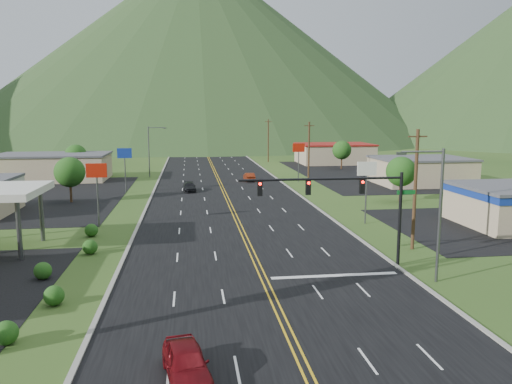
{
  "coord_description": "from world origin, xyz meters",
  "views": [
    {
      "loc": [
        -4.9,
        -20.47,
        11.23
      ],
      "look_at": [
        0.79,
        21.91,
        4.5
      ],
      "focal_mm": 35.0,
      "sensor_mm": 36.0,
      "label": 1
    }
  ],
  "objects": [
    {
      "name": "building_east_far",
      "position": [
        28.0,
        90.0,
        2.26
      ],
      "size": [
        16.4,
        12.4,
        4.5
      ],
      "color": "tan",
      "rests_on": "ground"
    },
    {
      "name": "pole_sign_east_a",
      "position": [
        13.0,
        28.0,
        5.05
      ],
      "size": [
        2.0,
        0.18,
        6.4
      ],
      "color": "#59595E",
      "rests_on": "ground"
    },
    {
      "name": "tree_west_b",
      "position": [
        -25.0,
        72.0,
        3.89
      ],
      "size": [
        3.84,
        3.84,
        5.82
      ],
      "color": "#382314",
      "rests_on": "ground"
    },
    {
      "name": "pole_sign_west_a",
      "position": [
        -14.0,
        30.0,
        5.05
      ],
      "size": [
        2.0,
        0.18,
        6.4
      ],
      "color": "#59595E",
      "rests_on": "ground"
    },
    {
      "name": "curb_east",
      "position": [
        10.15,
        0.0,
        0.0
      ],
      "size": [
        0.3,
        460.0,
        0.14
      ],
      "primitive_type": "cube",
      "color": "gray",
      "rests_on": "ground"
    },
    {
      "name": "utility_pole_c",
      "position": [
        13.5,
        95.0,
        5.13
      ],
      "size": [
        1.6,
        0.28,
        10.0
      ],
      "color": "#382314",
      "rests_on": "ground"
    },
    {
      "name": "pole_sign_east_b",
      "position": [
        13.0,
        60.0,
        5.05
      ],
      "size": [
        2.0,
        0.18,
        6.4
      ],
      "color": "#59595E",
      "rests_on": "ground"
    },
    {
      "name": "tree_east_b",
      "position": [
        26.0,
        78.0,
        3.89
      ],
      "size": [
        3.84,
        3.84,
        5.82
      ],
      "color": "#382314",
      "rests_on": "ground"
    },
    {
      "name": "pole_sign_west_b",
      "position": [
        -14.0,
        52.0,
        5.05
      ],
      "size": [
        2.0,
        0.18,
        6.4
      ],
      "color": "#59595E",
      "rests_on": "ground"
    },
    {
      "name": "utility_pole_a",
      "position": [
        13.5,
        18.0,
        5.13
      ],
      "size": [
        1.6,
        0.28,
        10.0
      ],
      "color": "#382314",
      "rests_on": "ground"
    },
    {
      "name": "road",
      "position": [
        0.0,
        0.0,
        0.0
      ],
      "size": [
        20.0,
        460.0,
        0.04
      ],
      "primitive_type": "cube",
      "color": "black",
      "rests_on": "ground"
    },
    {
      "name": "mountain_n",
      "position": [
        0.0,
        220.0,
        42.5
      ],
      "size": [
        220.0,
        220.0,
        85.0
      ],
      "primitive_type": "cone",
      "color": "#253E1C",
      "rests_on": "ground"
    },
    {
      "name": "tree_west_a",
      "position": [
        -20.0,
        45.0,
        3.89
      ],
      "size": [
        3.84,
        3.84,
        5.82
      ],
      "color": "#382314",
      "rests_on": "ground"
    },
    {
      "name": "building_east_mid",
      "position": [
        32.0,
        55.0,
        2.16
      ],
      "size": [
        14.4,
        11.4,
        4.3
      ],
      "color": "tan",
      "rests_on": "ground"
    },
    {
      "name": "car_red_near",
      "position": [
        -5.2,
        -0.52,
        0.74
      ],
      "size": [
        2.45,
        4.6,
        1.49
      ],
      "primitive_type": "imported",
      "rotation": [
        0.0,
        0.0,
        0.16
      ],
      "color": "maroon",
      "rests_on": "ground"
    },
    {
      "name": "car_red_far",
      "position": [
        5.04,
        62.04,
        0.69
      ],
      "size": [
        1.64,
        4.25,
        1.38
      ],
      "primitive_type": "imported",
      "rotation": [
        0.0,
        0.0,
        3.18
      ],
      "color": "maroon",
      "rests_on": "ground"
    },
    {
      "name": "utility_pole_b",
      "position": [
        13.5,
        55.0,
        5.13
      ],
      "size": [
        1.6,
        0.28,
        10.0
      ],
      "color": "#382314",
      "rests_on": "ground"
    },
    {
      "name": "tree_east_a",
      "position": [
        22.0,
        40.0,
        3.89
      ],
      "size": [
        3.84,
        3.84,
        5.82
      ],
      "color": "#382314",
      "rests_on": "ground"
    },
    {
      "name": "curb_west",
      "position": [
        -10.15,
        0.0,
        0.0
      ],
      "size": [
        0.3,
        460.0,
        0.14
      ],
      "primitive_type": "cube",
      "color": "gray",
      "rests_on": "ground"
    },
    {
      "name": "car_dark_mid",
      "position": [
        -4.96,
        52.02,
        0.63
      ],
      "size": [
        1.96,
        4.42,
        1.26
      ],
      "primitive_type": "imported",
      "rotation": [
        0.0,
        0.0,
        0.05
      ],
      "color": "black",
      "rests_on": "ground"
    },
    {
      "name": "traffic_signal",
      "position": [
        6.48,
        14.0,
        5.33
      ],
      "size": [
        13.1,
        0.43,
        7.0
      ],
      "color": "black",
      "rests_on": "ground"
    },
    {
      "name": "streetlight_east",
      "position": [
        11.18,
        10.0,
        5.18
      ],
      "size": [
        3.28,
        0.25,
        9.0
      ],
      "color": "#59595E",
      "rests_on": "ground"
    },
    {
      "name": "ground",
      "position": [
        0.0,
        0.0,
        0.0
      ],
      "size": [
        500.0,
        500.0,
        0.0
      ],
      "primitive_type": "plane",
      "color": "#254117",
      "rests_on": "ground"
    },
    {
      "name": "building_west_far",
      "position": [
        -28.0,
        68.0,
        2.26
      ],
      "size": [
        18.4,
        11.4,
        4.5
      ],
      "color": "tan",
      "rests_on": "ground"
    },
    {
      "name": "utility_pole_d",
      "position": [
        13.5,
        135.0,
        5.13
      ],
      "size": [
        1.6,
        0.28,
        10.0
      ],
      "color": "#382314",
      "rests_on": "ground"
    },
    {
      "name": "streetlight_west",
      "position": [
        -11.68,
        70.0,
        5.18
      ],
      "size": [
        3.28,
        0.25,
        9.0
      ],
      "color": "#59595E",
      "rests_on": "ground"
    }
  ]
}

